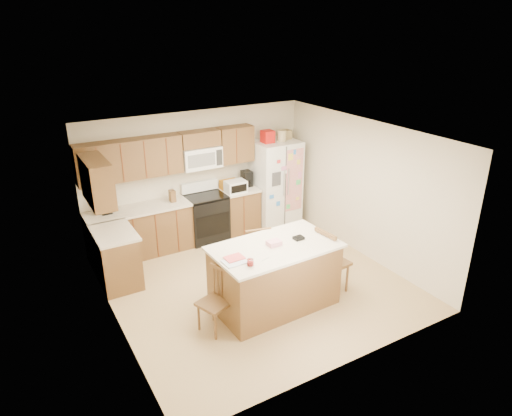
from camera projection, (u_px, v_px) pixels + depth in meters
ground at (255, 283)px, 7.59m from camera, size 4.50×4.50×0.00m
room_shell at (255, 203)px, 7.04m from camera, size 4.60×4.60×2.52m
cabinetry at (158, 208)px, 8.22m from camera, size 3.36×1.56×2.15m
stove at (206, 216)px, 8.96m from camera, size 0.76×0.65×1.13m
refrigerator at (275, 183)px, 9.47m from camera, size 0.90×0.79×2.04m
island at (274, 276)px, 6.82m from camera, size 1.89×1.14×1.10m
windsor_chair_left at (215, 302)px, 6.30m from camera, size 0.50×0.51×0.94m
windsor_chair_back at (255, 256)px, 7.45m from camera, size 0.52×0.50×1.03m
windsor_chair_right at (331, 262)px, 7.20m from camera, size 0.49×0.51×1.09m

